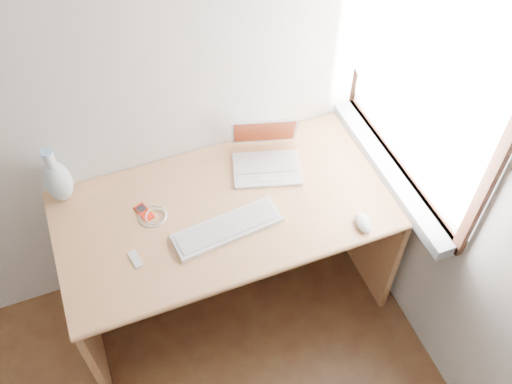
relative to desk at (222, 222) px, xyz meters
name	(u,v)px	position (x,y,z in m)	size (l,w,h in m)	color
window	(417,84)	(0.77, -0.17, 0.73)	(0.11, 0.99, 1.10)	white
desk	(222,222)	(0.00, 0.00, 0.00)	(1.46, 0.73, 0.77)	tan
laptop	(264,157)	(0.24, 0.08, 0.27)	(0.35, 0.33, 0.20)	white
external_keyboard	(227,228)	(-0.04, -0.20, 0.24)	(0.47, 0.18, 0.02)	white
mouse	(363,222)	(0.50, -0.39, 0.24)	(0.06, 0.11, 0.04)	white
ipod	(144,212)	(-0.34, 0.01, 0.23)	(0.08, 0.11, 0.01)	red
cable_coil	(153,216)	(-0.31, -0.03, 0.23)	(0.12, 0.12, 0.01)	white
remote	(135,259)	(-0.43, -0.21, 0.23)	(0.03, 0.09, 0.01)	white
vase	(58,180)	(-0.64, 0.21, 0.34)	(0.11, 0.11, 0.29)	silver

